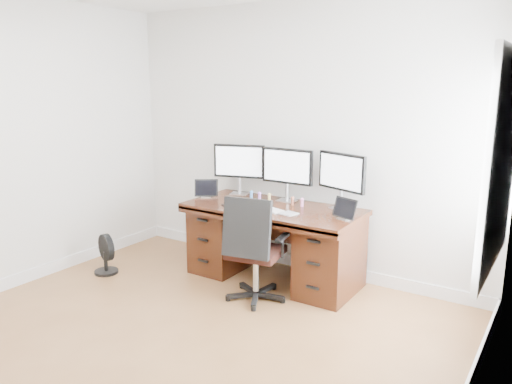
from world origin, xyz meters
The scene contains 20 objects.
ground centered at (0.00, 0.00, 0.00)m, with size 4.50×4.50×0.00m, color brown.
back_wall centered at (0.00, 2.25, 1.35)m, with size 4.00×0.10×2.70m, color silver.
right_wall centered at (2.00, 0.11, 1.35)m, with size 0.10×4.50×2.70m.
desk centered at (0.00, 1.83, 0.40)m, with size 1.70×0.80×0.75m.
office_chair centered at (0.11, 1.30, 0.32)m, with size 0.60×0.60×0.97m.
floor_fan centered at (-1.52, 1.02, 0.20)m, with size 0.28×0.24×0.41m.
monitor_left centered at (-0.58, 2.07, 1.09)m, with size 0.54×0.19×0.53m.
monitor_center centered at (0.00, 2.07, 1.09)m, with size 0.55×0.14×0.53m.
monitor_right centered at (0.58, 2.07, 1.09)m, with size 0.53×0.22×0.53m.
tablet_left centered at (-0.78, 1.75, 0.84)m, with size 0.24×0.19×0.19m.
tablet_right centered at (0.75, 1.75, 0.84)m, with size 0.25×0.14×0.19m.
keyboard centered at (0.04, 1.67, 0.76)m, with size 0.29×0.12×0.01m, color white.
trackpad centered at (0.27, 1.64, 0.76)m, with size 0.13×0.13×0.01m, color #B5B7BC.
drawing_tablet centered at (-0.31, 1.60, 0.76)m, with size 0.24×0.15×0.01m, color black.
phone centered at (-0.02, 1.74, 0.76)m, with size 0.12×0.06×0.01m, color black.
figurine_blue centered at (-0.35, 1.95, 0.80)m, with size 0.04×0.04×0.09m.
figurine_purple centered at (-0.25, 1.95, 0.80)m, with size 0.04×0.04×0.09m.
figurine_yellow centered at (-0.13, 1.95, 0.80)m, with size 0.04×0.04×0.09m.
figurine_brown centered at (0.13, 1.95, 0.80)m, with size 0.04×0.04×0.09m.
figurine_pink centered at (0.24, 1.95, 0.80)m, with size 0.04×0.04×0.09m.
Camera 1 is at (2.38, -2.19, 1.94)m, focal length 35.00 mm.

